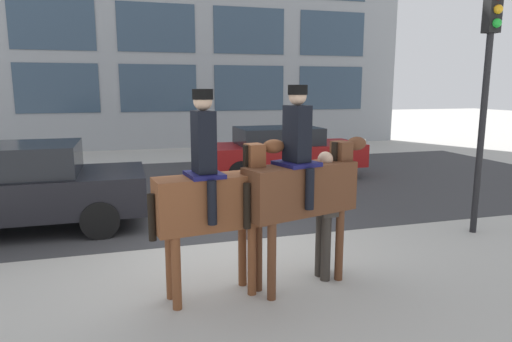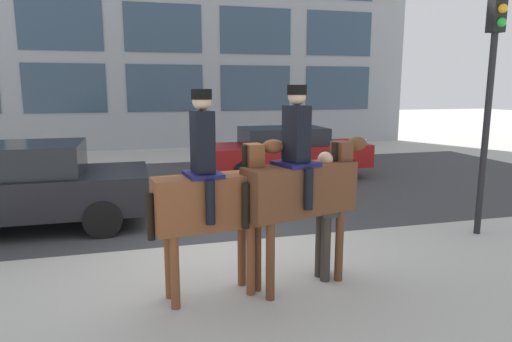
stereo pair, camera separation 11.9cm
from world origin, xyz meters
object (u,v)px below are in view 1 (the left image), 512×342
mounted_horse_lead (212,195)px  traffic_light (488,74)px  street_car_near_lane (24,186)px  pedestrian_bystander (323,205)px  mounted_horse_companion (303,184)px  street_car_far_lane (281,151)px

mounted_horse_lead → traffic_light: traffic_light is taller
mounted_horse_lead → street_car_near_lane: bearing=119.8°
pedestrian_bystander → mounted_horse_companion: bearing=11.6°
pedestrian_bystander → street_car_near_lane: 5.50m
mounted_horse_companion → traffic_light: bearing=1.2°
mounted_horse_lead → traffic_light: bearing=5.7°
mounted_horse_companion → street_car_far_lane: (2.09, 6.84, -0.58)m
mounted_horse_companion → pedestrian_bystander: size_ratio=1.49×
traffic_light → street_car_near_lane: bearing=162.9°
mounted_horse_companion → street_car_near_lane: 5.33m
street_car_far_lane → mounted_horse_lead: bearing=-115.4°
mounted_horse_companion → pedestrian_bystander: mounted_horse_companion is taller
pedestrian_bystander → mounted_horse_lead: bearing=-0.4°
mounted_horse_lead → traffic_light: (4.96, 1.20, 1.49)m
street_car_near_lane → traffic_light: size_ratio=1.00×
mounted_horse_lead → traffic_light: 5.32m
mounted_horse_companion → pedestrian_bystander: bearing=0.2°
street_car_near_lane → mounted_horse_companion: bearing=-42.2°
mounted_horse_lead → mounted_horse_companion: bearing=-7.1°
pedestrian_bystander → street_car_far_lane: 6.97m
street_car_near_lane → pedestrian_bystander: bearing=-39.0°
mounted_horse_lead → street_car_near_lane: size_ratio=0.61×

